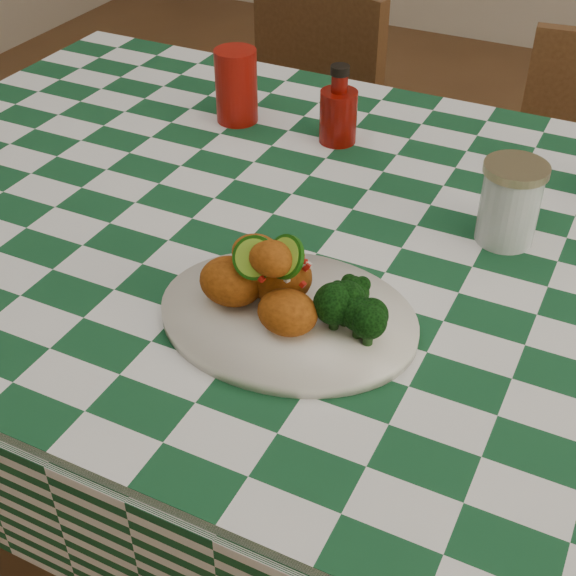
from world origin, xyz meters
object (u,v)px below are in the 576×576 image
at_px(dining_table, 327,417).
at_px(wooden_chair_left, 269,172).
at_px(plate, 288,317).
at_px(fried_chicken_pile, 276,276).
at_px(mason_jar, 510,203).
at_px(red_tumbler, 236,86).
at_px(ketchup_bottle, 339,104).

height_order(dining_table, wooden_chair_left, wooden_chair_left).
height_order(dining_table, plate, plate).
bearing_deg(fried_chicken_pile, dining_table, 93.90).
height_order(plate, mason_jar, mason_jar).
xyz_separation_m(red_tumbler, wooden_chair_left, (-0.16, 0.42, -0.42)).
bearing_deg(wooden_chair_left, plate, -45.14).
distance_m(ketchup_bottle, mason_jar, 0.38).
height_order(red_tumbler, mason_jar, red_tumbler).
distance_m(dining_table, fried_chicken_pile, 0.51).
xyz_separation_m(plate, ketchup_bottle, (-0.14, 0.48, 0.06)).
bearing_deg(wooden_chair_left, dining_table, -39.63).
bearing_deg(fried_chicken_pile, plate, 0.00).
bearing_deg(mason_jar, red_tumbler, 162.17).
xyz_separation_m(red_tumbler, ketchup_bottle, (0.20, 0.00, 0.00)).
bearing_deg(fried_chicken_pile, red_tumbler, 124.00).
xyz_separation_m(plate, red_tumbler, (-0.34, 0.48, 0.06)).
bearing_deg(red_tumbler, ketchup_bottle, 1.29).
xyz_separation_m(mason_jar, wooden_chair_left, (-0.69, 0.59, -0.42)).
bearing_deg(ketchup_bottle, dining_table, -67.06).
bearing_deg(red_tumbler, mason_jar, -17.83).
bearing_deg(dining_table, mason_jar, 20.93).
relative_size(fried_chicken_pile, wooden_chair_left, 0.18).
relative_size(red_tumbler, ketchup_bottle, 0.96).
distance_m(red_tumbler, ketchup_bottle, 0.20).
xyz_separation_m(plate, mason_jar, (0.19, 0.31, 0.05)).
distance_m(plate, fried_chicken_pile, 0.06).
height_order(dining_table, fried_chicken_pile, fried_chicken_pile).
distance_m(red_tumbler, wooden_chair_left, 0.62).
distance_m(ketchup_bottle, wooden_chair_left, 0.69).
bearing_deg(wooden_chair_left, fried_chicken_pile, -45.94).
xyz_separation_m(fried_chicken_pile, wooden_chair_left, (-0.48, 0.90, -0.42)).
xyz_separation_m(ketchup_bottle, wooden_chair_left, (-0.35, 0.42, -0.42)).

